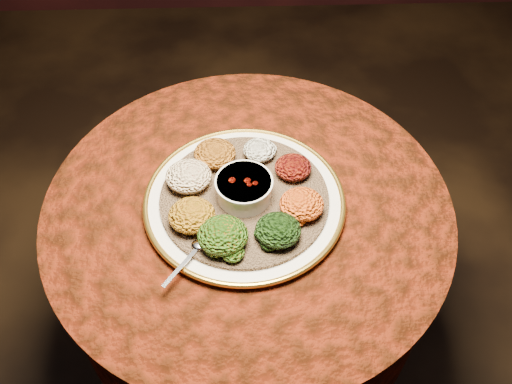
{
  "coord_description": "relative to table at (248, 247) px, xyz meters",
  "views": [
    {
      "loc": [
        -0.01,
        -0.83,
        1.77
      ],
      "look_at": [
        0.02,
        0.01,
        0.76
      ],
      "focal_mm": 40.0,
      "sensor_mm": 36.0,
      "label": 1
    }
  ],
  "objects": [
    {
      "name": "injera",
      "position": [
        -0.01,
        -0.0,
        0.2
      ],
      "size": [
        0.43,
        0.43,
        0.01
      ],
      "primitive_type": "cylinder",
      "rotation": [
        0.0,
        0.0,
        -0.1
      ],
      "color": "brown",
      "rests_on": "platter"
    },
    {
      "name": "portion_kik",
      "position": [
        -0.12,
        -0.07,
        0.23
      ],
      "size": [
        0.1,
        0.1,
        0.05
      ],
      "primitive_type": "ellipsoid",
      "color": "#9F5B0E",
      "rests_on": "injera"
    },
    {
      "name": "portion_mixveg",
      "position": [
        -0.05,
        -0.13,
        0.23
      ],
      "size": [
        0.11,
        0.1,
        0.05
      ],
      "primitive_type": "ellipsoid",
      "color": "#AF440B",
      "rests_on": "injera"
    },
    {
      "name": "platter",
      "position": [
        -0.01,
        -0.0,
        0.19
      ],
      "size": [
        0.54,
        0.54,
        0.02
      ],
      "rotation": [
        0.0,
        0.0,
        -0.24
      ],
      "color": "silver",
      "rests_on": "table"
    },
    {
      "name": "portion_shiro",
      "position": [
        -0.08,
        0.12,
        0.23
      ],
      "size": [
        0.1,
        0.1,
        0.05
      ],
      "primitive_type": "ellipsoid",
      "color": "#904C11",
      "rests_on": "injera"
    },
    {
      "name": "table",
      "position": [
        0.0,
        0.0,
        0.0
      ],
      "size": [
        0.96,
        0.96,
        0.73
      ],
      "color": "black",
      "rests_on": "ground"
    },
    {
      "name": "portion_gomen",
      "position": [
        0.06,
        -0.12,
        0.23
      ],
      "size": [
        0.1,
        0.09,
        0.05
      ],
      "primitive_type": "ellipsoid",
      "color": "black",
      "rests_on": "injera"
    },
    {
      "name": "portion_ayib",
      "position": [
        0.03,
        0.13,
        0.23
      ],
      "size": [
        0.08,
        0.08,
        0.04
      ],
      "primitive_type": "ellipsoid",
      "color": "silver",
      "rests_on": "injera"
    },
    {
      "name": "portion_tikil",
      "position": [
        0.12,
        -0.05,
        0.23
      ],
      "size": [
        0.1,
        0.09,
        0.05
      ],
      "primitive_type": "ellipsoid",
      "color": "#C76D10",
      "rests_on": "injera"
    },
    {
      "name": "stew_bowl",
      "position": [
        -0.01,
        -0.0,
        0.24
      ],
      "size": [
        0.13,
        0.13,
        0.05
      ],
      "color": "silver",
      "rests_on": "injera"
    },
    {
      "name": "portion_timatim",
      "position": [
        -0.14,
        0.04,
        0.23
      ],
      "size": [
        0.11,
        0.1,
        0.05
      ],
      "primitive_type": "ellipsoid",
      "color": "maroon",
      "rests_on": "injera"
    },
    {
      "name": "portion_kitfo",
      "position": [
        0.11,
        0.07,
        0.23
      ],
      "size": [
        0.09,
        0.08,
        0.04
      ],
      "primitive_type": "ellipsoid",
      "color": "black",
      "rests_on": "injera"
    },
    {
      "name": "spoon",
      "position": [
        -0.11,
        -0.14,
        0.21
      ],
      "size": [
        0.1,
        0.12,
        0.01
      ],
      "rotation": [
        0.0,
        0.0,
        -2.19
      ],
      "color": "silver",
      "rests_on": "injera"
    }
  ]
}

